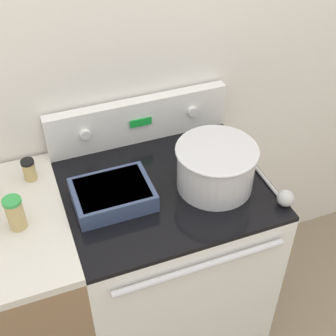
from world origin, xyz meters
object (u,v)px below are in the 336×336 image
mixing_bowl (216,165)px  spice_jar_green_cap (15,213)px  ladle (281,194)px  spice_jar_black_cap (29,170)px  casserole_dish (113,194)px

mixing_bowl → spice_jar_green_cap: mixing_bowl is taller
mixing_bowl → ladle: mixing_bowl is taller
ladle → spice_jar_black_cap: bearing=153.0°
mixing_bowl → spice_jar_green_cap: bearing=177.1°
ladle → spice_jar_black_cap: (-0.82, 0.42, 0.03)m
ladle → spice_jar_green_cap: bearing=167.9°
mixing_bowl → spice_jar_black_cap: size_ratio=3.42×
mixing_bowl → casserole_dish: (-0.37, 0.05, -0.06)m
ladle → spice_jar_green_cap: size_ratio=2.50×
mixing_bowl → casserole_dish: size_ratio=1.07×
mixing_bowl → spice_jar_green_cap: size_ratio=2.43×
casserole_dish → spice_jar_black_cap: bearing=139.9°
casserole_dish → spice_jar_green_cap: spice_jar_green_cap is taller
casserole_dish → ladle: casserole_dish is taller
spice_jar_black_cap → spice_jar_green_cap: size_ratio=0.71×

